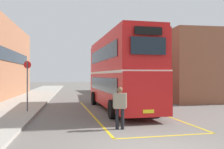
{
  "coord_description": "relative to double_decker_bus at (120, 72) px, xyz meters",
  "views": [
    {
      "loc": [
        -2.43,
        -7.33,
        2.26
      ],
      "look_at": [
        0.36,
        10.73,
        2.32
      ],
      "focal_mm": 40.28,
      "sensor_mm": 36.0,
      "label": 1
    }
  ],
  "objects": [
    {
      "name": "single_deck_bus",
      "position": [
        2.56,
        17.94,
        -0.87
      ],
      "size": [
        3.42,
        9.5,
        3.02
      ],
      "color": "black",
      "rests_on": "ground"
    },
    {
      "name": "bus_stop_sign",
      "position": [
        -5.71,
        -0.73,
        -0.6
      ],
      "size": [
        0.44,
        0.09,
        2.97
      ],
      "color": "#4C4C51",
      "rests_on": "sidewalk_left"
    },
    {
      "name": "depot_building_right",
      "position": [
        8.23,
        7.95,
        0.53
      ],
      "size": [
        6.7,
        12.39,
        6.08
      ],
      "color": "brown",
      "rests_on": "ground"
    },
    {
      "name": "double_decker_bus",
      "position": [
        0.0,
        0.0,
        0.0
      ],
      "size": [
        3.25,
        10.67,
        4.75
      ],
      "color": "black",
      "rests_on": "ground"
    },
    {
      "name": "bay_marking_yellow",
      "position": [
        0.06,
        -1.93,
        -2.51
      ],
      "size": [
        4.95,
        12.8,
        0.01
      ],
      "color": "gold",
      "rests_on": "ground"
    },
    {
      "name": "sidewalk_left",
      "position": [
        -7.08,
        7.92,
        -2.44
      ],
      "size": [
        4.0,
        57.6,
        0.14
      ],
      "primitive_type": "cube",
      "color": "#A39E93",
      "rests_on": "ground"
    },
    {
      "name": "ground_plane",
      "position": [
        -0.58,
        5.52,
        -2.51
      ],
      "size": [
        135.6,
        135.6,
        0.0
      ],
      "primitive_type": "plane",
      "color": "#66605B"
    },
    {
      "name": "pedestrian_boarding",
      "position": [
        -1.08,
        -5.85,
        -1.48
      ],
      "size": [
        0.57,
        0.35,
        1.78
      ],
      "color": "black",
      "rests_on": "ground"
    }
  ]
}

